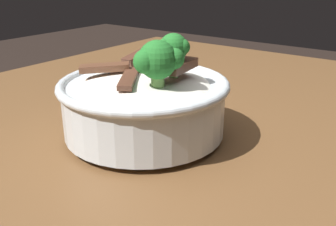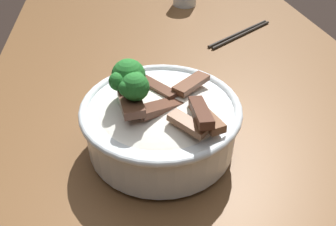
# 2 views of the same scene
# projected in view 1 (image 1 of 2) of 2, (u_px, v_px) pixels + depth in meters

# --- Properties ---
(rice_bowl) EXTENTS (0.23, 0.23, 0.14)m
(rice_bowl) POSITION_uv_depth(u_px,v_px,m) (145.00, 99.00, 0.51)
(rice_bowl) COLOR silver
(rice_bowl) RESTS_ON dining_table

